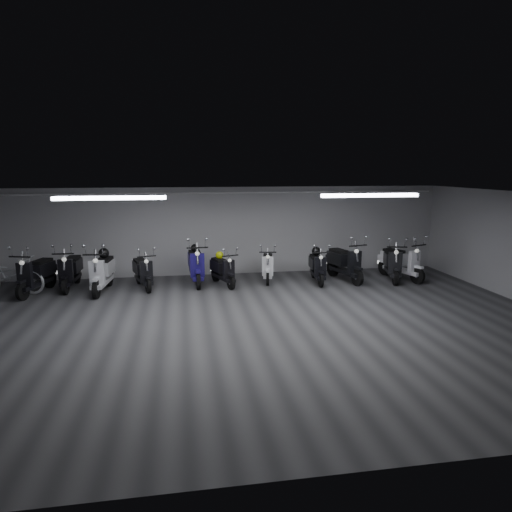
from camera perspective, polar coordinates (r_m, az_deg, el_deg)
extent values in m
cube|color=#353537|center=(9.99, -0.37, -8.76)|extent=(14.00, 10.00, 0.01)
cube|color=slate|center=(9.42, -0.39, 7.54)|extent=(14.00, 10.00, 0.01)
cube|color=#A2A1A4|center=(14.50, -3.49, 3.17)|extent=(14.00, 0.01, 2.80)
cube|color=#A2A1A4|center=(4.94, 8.98, -12.71)|extent=(14.00, 0.01, 2.80)
cube|color=white|center=(10.42, -17.95, 6.99)|extent=(2.40, 0.18, 0.08)
cube|color=white|center=(11.24, 14.20, 7.44)|extent=(2.40, 0.18, 0.08)
cylinder|color=white|center=(14.30, -3.51, 7.97)|extent=(13.60, 0.05, 0.05)
imported|color=white|center=(14.01, -28.62, -1.67)|extent=(2.05, 1.20, 1.25)
sphere|color=#BFD20C|center=(13.31, -4.64, 0.11)|extent=(0.23, 0.23, 0.23)
sphere|color=black|center=(13.31, -18.67, 0.35)|extent=(0.29, 0.29, 0.29)
sphere|color=black|center=(13.78, 7.62, 0.61)|extent=(0.28, 0.28, 0.28)
sphere|color=black|center=(13.61, -7.75, 1.03)|extent=(0.23, 0.23, 0.23)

